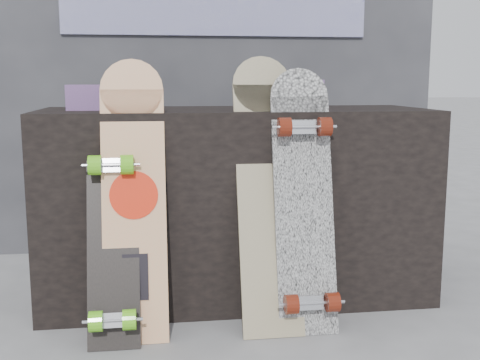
{
  "coord_description": "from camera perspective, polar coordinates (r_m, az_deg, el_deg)",
  "views": [
    {
      "loc": [
        -0.33,
        -1.99,
        0.92
      ],
      "look_at": [
        -0.02,
        0.2,
        0.55
      ],
      "focal_mm": 45.0,
      "sensor_mm": 36.0,
      "label": 1
    }
  ],
  "objects": [
    {
      "name": "vendor_table",
      "position": [
        2.57,
        -0.41,
        -2.19
      ],
      "size": [
        1.6,
        0.6,
        0.8
      ],
      "primitive_type": "cube",
      "color": "black",
      "rests_on": "ground"
    },
    {
      "name": "ground",
      "position": [
        2.22,
        1.39,
        -14.98
      ],
      "size": [
        60.0,
        60.0,
        0.0
      ],
      "primitive_type": "plane",
      "color": "slate",
      "rests_on": "ground"
    },
    {
      "name": "longboard_cascadia",
      "position": [
        2.22,
        6.11,
        -1.57
      ],
      "size": [
        0.22,
        0.31,
        0.97
      ],
      "rotation": [
        -0.24,
        0.0,
        0.0
      ],
      "color": "silver",
      "rests_on": "ground"
    },
    {
      "name": "merch_box_flat",
      "position": [
        2.55,
        2.61,
        7.46
      ],
      "size": [
        0.22,
        0.1,
        0.06
      ],
      "primitive_type": "cube",
      "color": "#D1B78C",
      "rests_on": "vendor_table"
    },
    {
      "name": "merch_box_purple",
      "position": [
        2.49,
        -13.99,
        7.61
      ],
      "size": [
        0.18,
        0.12,
        0.1
      ],
      "primitive_type": "cube",
      "color": "#57366F",
      "rests_on": "vendor_table"
    },
    {
      "name": "longboard_celtic",
      "position": [
        2.25,
        2.55,
        -0.32
      ],
      "size": [
        0.23,
        0.34,
        1.01
      ],
      "rotation": [
        -0.31,
        0.0,
        0.0
      ],
      "color": "beige",
      "rests_on": "ground"
    },
    {
      "name": "merch_box_small",
      "position": [
        2.63,
        6.09,
        8.13
      ],
      "size": [
        0.14,
        0.14,
        0.12
      ],
      "primitive_type": "cube",
      "color": "#57366F",
      "rests_on": "vendor_table"
    },
    {
      "name": "longboard_geisha",
      "position": [
        2.18,
        -10.04,
        -1.06
      ],
      "size": [
        0.23,
        0.25,
        1.0
      ],
      "rotation": [
        -0.23,
        0.0,
        0.0
      ],
      "color": "#C5B185",
      "rests_on": "ground"
    },
    {
      "name": "booth",
      "position": [
        3.36,
        -2.39,
        12.56
      ],
      "size": [
        2.4,
        0.22,
        2.2
      ],
      "color": "#323237",
      "rests_on": "ground"
    },
    {
      "name": "skateboard_dark",
      "position": [
        2.17,
        -11.98,
        -4.49
      ],
      "size": [
        0.18,
        0.34,
        0.79
      ],
      "rotation": [
        -0.33,
        0.0,
        0.0
      ],
      "color": "black",
      "rests_on": "ground"
    }
  ]
}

